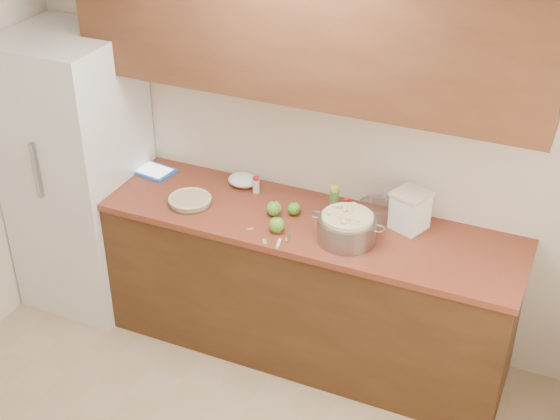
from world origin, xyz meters
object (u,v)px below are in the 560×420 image
at_px(colander, 347,228).
at_px(tablet, 154,171).
at_px(flour_canister, 410,210).
at_px(pie, 190,200).

xyz_separation_m(colander, tablet, (-1.36, 0.24, -0.07)).
relative_size(colander, flour_canister, 1.79).
bearing_deg(flour_canister, tablet, -179.29).
distance_m(colander, flour_canister, 0.38).
bearing_deg(tablet, colander, -1.38).
xyz_separation_m(flour_canister, tablet, (-1.63, -0.02, -0.10)).
bearing_deg(flour_canister, pie, -167.98).
relative_size(colander, tablet, 1.57).
relative_size(pie, flour_canister, 1.12).
bearing_deg(flour_canister, colander, -136.36).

